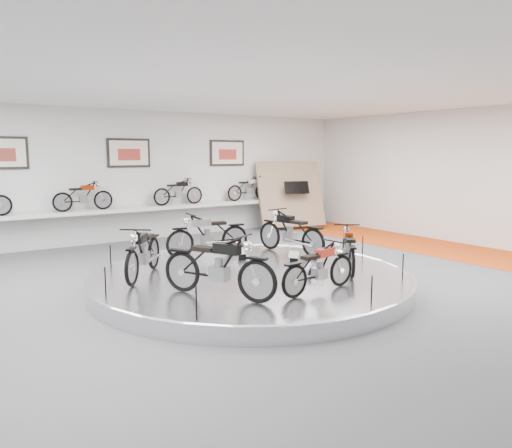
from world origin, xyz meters
TOP-DOWN VIEW (x-y plane):
  - floor at (0.00, 0.00)m, footprint 16.00×16.00m
  - ceiling at (0.00, 0.00)m, footprint 16.00×16.00m
  - wall_back at (0.00, 7.00)m, footprint 16.00×0.00m
  - wall_right at (8.00, 0.00)m, footprint 0.00×14.00m
  - orange_carpet_strip at (6.80, 0.00)m, footprint 2.40×12.60m
  - dado_band at (0.00, 6.98)m, footprint 15.68×0.04m
  - display_platform at (0.00, 0.30)m, footprint 6.40×6.40m
  - platform_rim at (0.00, 0.30)m, footprint 6.40×6.40m
  - shelf at (0.00, 6.70)m, footprint 11.00×0.55m
  - poster_left at (-3.50, 6.96)m, footprint 1.35×0.06m
  - poster_center at (0.00, 6.96)m, footprint 1.35×0.06m
  - poster_right at (3.50, 6.96)m, footprint 1.35×0.06m
  - display_panel at (5.60, 6.10)m, footprint 2.56×1.52m
  - shelf_bike_b at (-1.50, 6.70)m, footprint 1.22×0.43m
  - shelf_bike_c at (1.50, 6.70)m, footprint 1.22×0.43m
  - shelf_bike_d at (4.20, 6.70)m, footprint 1.22×0.43m
  - bike_a at (1.86, 1.37)m, footprint 0.88×1.87m
  - bike_b at (0.11, 2.27)m, footprint 1.80×0.80m
  - bike_c at (-1.92, 1.18)m, footprint 1.56×1.72m
  - bike_d at (-1.42, -0.83)m, footprint 1.43×1.93m
  - bike_e at (0.18, -1.54)m, footprint 1.53×0.67m
  - bike_f at (1.73, -0.69)m, footprint 1.40×1.57m

SIDE VIEW (x-z plane):
  - floor at x=0.00m, z-range 0.00..0.00m
  - orange_carpet_strip at x=6.80m, z-range 0.00..0.01m
  - display_platform at x=0.00m, z-range 0.00..0.30m
  - platform_rim at x=0.00m, z-range 0.22..0.32m
  - dado_band at x=0.00m, z-range 0.00..1.10m
  - bike_e at x=0.18m, z-range 0.30..1.17m
  - bike_f at x=1.73m, z-range 0.30..1.22m
  - bike_c at x=-1.92m, z-range 0.30..1.32m
  - bike_b at x=0.11m, z-range 0.30..1.32m
  - bike_a at x=1.86m, z-range 0.30..1.36m
  - bike_d at x=-1.42m, z-range 0.30..1.38m
  - shelf at x=0.00m, z-range 0.95..1.05m
  - display_panel at x=5.60m, z-range 0.10..2.40m
  - shelf_bike_b at x=-1.50m, z-range 1.05..1.78m
  - shelf_bike_c at x=1.50m, z-range 1.05..1.78m
  - shelf_bike_d at x=4.20m, z-range 1.05..1.78m
  - wall_back at x=0.00m, z-range -6.00..10.00m
  - wall_right at x=8.00m, z-range -5.00..9.00m
  - poster_left at x=-3.50m, z-range 2.26..3.14m
  - poster_center at x=0.00m, z-range 2.26..3.14m
  - poster_right at x=3.50m, z-range 2.26..3.14m
  - ceiling at x=0.00m, z-range 4.00..4.00m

